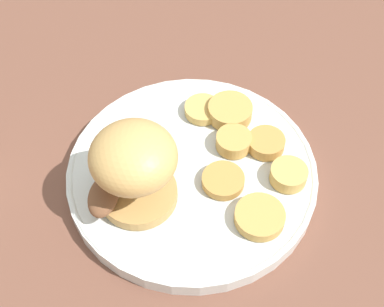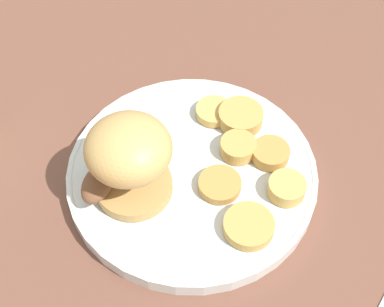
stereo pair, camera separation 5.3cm
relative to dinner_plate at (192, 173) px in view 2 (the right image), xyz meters
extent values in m
plane|color=brown|center=(0.00, 0.00, -0.01)|extent=(4.00, 4.00, 0.00)
cylinder|color=silver|center=(0.00, 0.00, 0.00)|extent=(0.26, 0.26, 0.02)
torus|color=silver|center=(0.00, 0.00, 0.01)|extent=(0.26, 0.26, 0.01)
cylinder|color=tan|center=(0.03, 0.06, 0.02)|extent=(0.08, 0.08, 0.01)
ellipsoid|color=#563323|center=(0.04, 0.05, 0.04)|extent=(0.03, 0.03, 0.02)
ellipsoid|color=#4C281E|center=(0.05, 0.07, 0.03)|extent=(0.02, 0.03, 0.02)
ellipsoid|color=brown|center=(0.06, 0.06, 0.04)|extent=(0.05, 0.05, 0.01)
ellipsoid|color=brown|center=(0.05, 0.08, 0.03)|extent=(0.05, 0.05, 0.02)
ellipsoid|color=tan|center=(0.03, 0.06, 0.08)|extent=(0.08, 0.08, 0.05)
cylinder|color=tan|center=(-0.09, 0.02, 0.01)|extent=(0.05, 0.05, 0.01)
cylinder|color=tan|center=(0.03, -0.07, 0.01)|extent=(0.04, 0.04, 0.01)
cylinder|color=tan|center=(-0.09, -0.04, 0.02)|extent=(0.04, 0.04, 0.02)
cylinder|color=#BC8942|center=(-0.04, 0.00, 0.01)|extent=(0.04, 0.04, 0.01)
cylinder|color=tan|center=(-0.02, -0.05, 0.02)|extent=(0.04, 0.04, 0.02)
cylinder|color=tan|center=(0.00, -0.08, 0.02)|extent=(0.05, 0.05, 0.02)
cylinder|color=#BC8942|center=(-0.05, -0.06, 0.02)|extent=(0.04, 0.04, 0.01)
camera|label=1|loc=(-0.16, 0.27, 0.46)|focal=50.00mm
camera|label=2|loc=(-0.21, 0.24, 0.46)|focal=50.00mm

